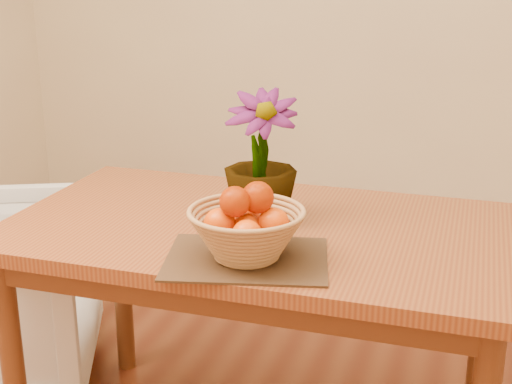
% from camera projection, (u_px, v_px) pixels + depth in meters
% --- Properties ---
extents(table, '(1.40, 0.80, 0.75)m').
position_uv_depth(table, '(260.00, 253.00, 2.00)').
color(table, brown).
rests_on(table, floor).
extents(placemat, '(0.45, 0.37, 0.01)m').
position_uv_depth(placemat, '(247.00, 259.00, 1.73)').
color(placemat, '#3D2716').
rests_on(placemat, table).
extents(wicker_basket, '(0.29, 0.29, 0.12)m').
position_uv_depth(wicker_basket, '(247.00, 236.00, 1.71)').
color(wicker_basket, '#B07649').
rests_on(wicker_basket, placemat).
extents(orange_pile, '(0.20, 0.19, 0.14)m').
position_uv_depth(orange_pile, '(247.00, 213.00, 1.69)').
color(orange_pile, '#F84D04').
rests_on(orange_pile, wicker_basket).
extents(potted_plant, '(0.25, 0.25, 0.36)m').
position_uv_depth(potted_plant, '(260.00, 157.00, 1.95)').
color(potted_plant, '#144815').
rests_on(potted_plant, table).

